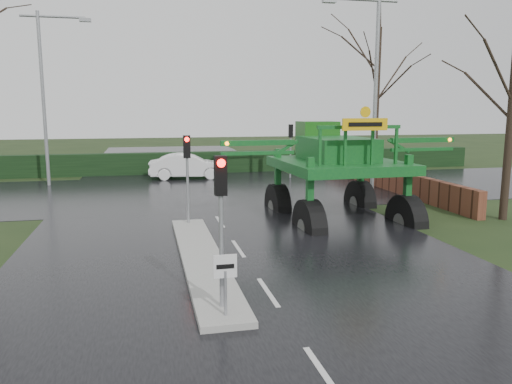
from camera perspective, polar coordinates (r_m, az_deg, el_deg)
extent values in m
plane|color=black|center=(12.61, 1.36, -11.45)|extent=(140.00, 140.00, 0.00)
cube|color=black|center=(22.08, -4.91, -2.33)|extent=(14.00, 80.00, 0.02)
cube|color=black|center=(27.94, -6.58, 0.13)|extent=(80.00, 12.00, 0.02)
cube|color=gray|center=(15.17, -6.22, -7.52)|extent=(1.20, 10.00, 0.16)
cube|color=black|center=(35.74, -7.97, 3.33)|extent=(44.00, 0.90, 1.50)
cube|color=#592D1E|center=(30.76, 13.25, 1.91)|extent=(0.40, 20.00, 1.20)
cylinder|color=gray|center=(10.76, -3.52, -11.51)|extent=(0.07, 0.07, 1.00)
cube|color=silver|center=(10.56, -3.55, -8.47)|extent=(0.50, 0.04, 0.50)
cube|color=black|center=(10.54, -3.53, -8.51)|extent=(0.38, 0.01, 0.10)
cylinder|color=gray|center=(10.90, -3.99, -5.18)|extent=(0.10, 0.10, 3.50)
cube|color=black|center=(10.64, -4.08, 1.88)|extent=(0.26, 0.22, 0.85)
sphere|color=#FF0C07|center=(10.48, -3.99, 3.31)|extent=(0.18, 0.18, 0.18)
cylinder|color=gray|center=(19.19, -7.83, 1.13)|extent=(0.10, 0.10, 3.50)
cube|color=black|center=(19.05, -7.92, 5.15)|extent=(0.26, 0.22, 0.85)
sphere|color=#FF0C07|center=(18.90, -7.90, 5.97)|extent=(0.18, 0.18, 0.18)
cylinder|color=gray|center=(32.91, 3.97, 4.63)|extent=(0.10, 0.10, 3.50)
cube|color=black|center=(32.82, 3.99, 6.98)|extent=(0.26, 0.22, 0.85)
sphere|color=#FF0C07|center=(32.94, 3.93, 7.48)|extent=(0.18, 0.18, 0.18)
cylinder|color=gray|center=(26.04, 13.47, 10.29)|extent=(0.20, 0.20, 10.00)
cylinder|color=gray|center=(26.22, 12.21, 20.68)|extent=(3.52, 0.14, 0.14)
cube|color=gray|center=(25.54, 8.36, 20.83)|extent=(0.65, 0.30, 0.20)
cylinder|color=gray|center=(31.94, -23.13, 9.60)|extent=(0.20, 0.20, 10.00)
cylinder|color=gray|center=(32.22, -22.23, 18.06)|extent=(3.52, 0.14, 0.14)
cube|color=gray|center=(31.99, -18.94, 18.10)|extent=(0.65, 0.30, 0.20)
cylinder|color=black|center=(22.59, 27.09, 7.16)|extent=(0.32, 0.32, 8.00)
cylinder|color=black|center=(36.10, 13.65, 9.98)|extent=(0.32, 0.32, 10.00)
cone|color=black|center=(36.65, 14.03, 19.08)|extent=(0.24, 0.24, 2.50)
cylinder|color=black|center=(20.19, -1.38, -0.12)|extent=(0.70, 2.30, 2.28)
cylinder|color=#595B56|center=(20.19, -1.38, -0.12)|extent=(0.70, 0.82, 0.80)
cube|color=#0D481C|center=(20.00, -1.39, 3.91)|extent=(0.26, 0.26, 2.63)
cylinder|color=black|center=(21.49, 9.35, 0.33)|extent=(0.70, 2.30, 2.28)
cylinder|color=#595B56|center=(21.49, 9.35, 0.33)|extent=(0.70, 0.82, 0.80)
cube|color=#0D481C|center=(21.31, 9.46, 4.12)|extent=(0.26, 0.26, 2.63)
cylinder|color=black|center=(16.29, 1.93, -2.45)|extent=(0.70, 2.30, 2.28)
cylinder|color=#595B56|center=(16.29, 1.93, -2.45)|extent=(0.70, 0.82, 0.80)
cube|color=#0D481C|center=(16.05, 1.96, 2.54)|extent=(0.26, 0.26, 2.63)
cylinder|color=black|center=(17.87, 14.67, -1.69)|extent=(0.70, 2.30, 2.28)
cylinder|color=#595B56|center=(17.87, 14.67, -1.69)|extent=(0.70, 0.82, 0.80)
cube|color=#0D481C|center=(17.66, 14.87, 2.86)|extent=(0.26, 0.26, 2.63)
cube|color=#0D481C|center=(18.58, 6.27, 5.73)|extent=(4.98, 5.64, 0.40)
cube|color=#0D481C|center=(18.77, 6.06, 7.69)|extent=(2.63, 3.51, 1.03)
cube|color=#195714|center=(20.91, 3.86, 8.99)|extent=(1.76, 1.43, 1.48)
cube|color=#0D481C|center=(16.86, 8.61, 10.94)|extent=(3.43, 0.25, 0.14)
cube|color=#0D481C|center=(17.13, -4.75, 8.88)|extent=(2.97, 0.31, 0.21)
sphere|color=orange|center=(16.85, -8.94, 8.79)|extent=(0.16, 0.16, 0.16)
cube|color=#0D481C|center=(19.74, 16.89, 8.58)|extent=(2.97, 0.31, 0.21)
sphere|color=orange|center=(20.33, 20.11, 8.43)|extent=(0.16, 0.16, 0.16)
cube|color=#DBA70B|center=(16.44, 9.26, 11.36)|extent=(1.83, 0.13, 0.46)
cube|color=black|center=(16.44, 9.26, 11.36)|extent=(1.37, 0.06, 0.16)
cylinder|color=#DBA70B|center=(16.46, 9.30, 12.95)|extent=(0.41, 0.06, 0.41)
imported|color=white|center=(32.92, -7.76, 1.50)|extent=(5.10, 2.14, 1.64)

